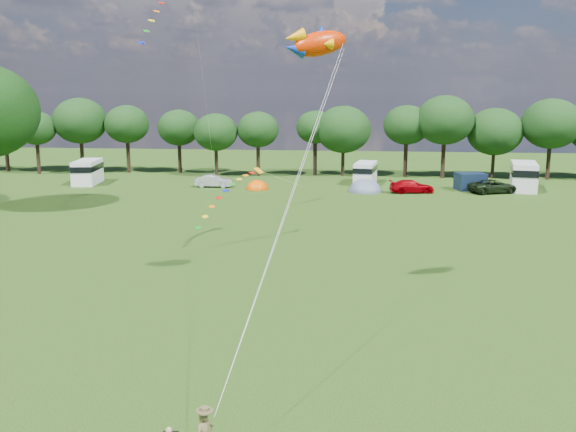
# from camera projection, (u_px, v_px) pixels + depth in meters

# --- Properties ---
(ground_plane) EXTENTS (180.00, 180.00, 0.00)m
(ground_plane) POSITION_uv_depth(u_px,v_px,m) (268.00, 338.00, 28.76)
(ground_plane) COLOR black
(ground_plane) RESTS_ON ground
(tree_line) EXTENTS (102.98, 10.98, 10.27)m
(tree_line) POSITION_uv_depth(u_px,v_px,m) (372.00, 127.00, 80.54)
(tree_line) COLOR black
(tree_line) RESTS_ON ground
(car_b) EXTENTS (3.95, 1.63, 1.37)m
(car_b) POSITION_uv_depth(u_px,v_px,m) (214.00, 181.00, 73.01)
(car_b) COLOR #9FA1A7
(car_b) RESTS_ON ground
(car_c) EXTENTS (4.89, 2.75, 1.38)m
(car_c) POSITION_uv_depth(u_px,v_px,m) (412.00, 186.00, 68.96)
(car_c) COLOR #920006
(car_c) RESTS_ON ground
(car_d) EXTENTS (5.88, 4.26, 1.46)m
(car_d) POSITION_uv_depth(u_px,v_px,m) (493.00, 186.00, 68.84)
(car_d) COLOR black
(car_d) RESTS_ON ground
(campervan_a) EXTENTS (3.23, 5.99, 2.79)m
(campervan_a) POSITION_uv_depth(u_px,v_px,m) (87.00, 171.00, 75.53)
(campervan_a) COLOR silver
(campervan_a) RESTS_ON ground
(campervan_c) EXTENTS (2.93, 5.46, 2.55)m
(campervan_c) POSITION_uv_depth(u_px,v_px,m) (365.00, 172.00, 75.46)
(campervan_c) COLOR white
(campervan_c) RESTS_ON ground
(campervan_d) EXTENTS (3.69, 6.59, 3.05)m
(campervan_d) POSITION_uv_depth(u_px,v_px,m) (524.00, 175.00, 70.77)
(campervan_d) COLOR silver
(campervan_d) RESTS_ON ground
(tent_orange) EXTENTS (2.56, 2.81, 2.00)m
(tent_orange) POSITION_uv_depth(u_px,v_px,m) (257.00, 189.00, 71.68)
(tent_orange) COLOR #F25300
(tent_orange) RESTS_ON ground
(tent_greyblue) EXTENTS (3.72, 4.08, 2.77)m
(tent_greyblue) POSITION_uv_depth(u_px,v_px,m) (365.00, 191.00, 69.88)
(tent_greyblue) COLOR slate
(tent_greyblue) RESTS_ON ground
(awning_navy) EXTENTS (3.47, 3.03, 1.89)m
(awning_navy) POSITION_uv_depth(u_px,v_px,m) (470.00, 181.00, 70.98)
(awning_navy) COLOR black
(awning_navy) RESTS_ON ground
(fish_kite) EXTENTS (3.39, 2.25, 1.80)m
(fish_kite) POSITION_uv_depth(u_px,v_px,m) (315.00, 43.00, 30.96)
(fish_kite) COLOR red
(fish_kite) RESTS_ON ground
(streamer_kite_b) EXTENTS (4.22, 4.76, 3.83)m
(streamer_kite_b) POSITION_uv_depth(u_px,v_px,m) (234.00, 188.00, 46.01)
(streamer_kite_b) COLOR #FFA011
(streamer_kite_b) RESTS_ON ground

